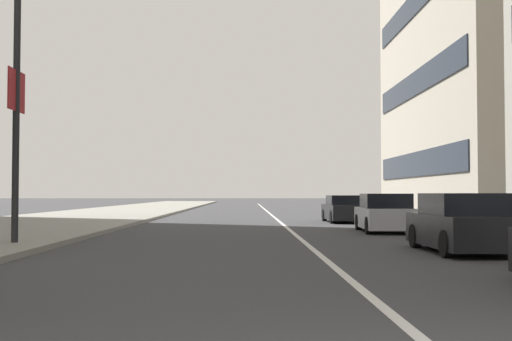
% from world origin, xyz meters
% --- Properties ---
extents(sidewalk_right_plaza, '(160.00, 8.91, 0.15)m').
position_xyz_m(sidewalk_right_plaza, '(30.00, 11.19, 0.07)').
color(sidewalk_right_plaza, gray).
rests_on(sidewalk_right_plaza, ground).
extents(lane_centre_stripe, '(110.00, 0.16, 0.01)m').
position_xyz_m(lane_centre_stripe, '(35.00, 0.00, 0.00)').
color(lane_centre_stripe, silver).
rests_on(lane_centre_stripe, ground).
extents(car_far_down_avenue, '(4.15, 1.90, 1.45)m').
position_xyz_m(car_far_down_avenue, '(11.90, -3.61, 0.69)').
color(car_far_down_avenue, black).
rests_on(car_far_down_avenue, ground).
extents(car_mid_block_traffic, '(4.29, 2.00, 1.44)m').
position_xyz_m(car_mid_block_traffic, '(20.45, -3.50, 0.67)').
color(car_mid_block_traffic, '#B7B7BC').
rests_on(car_mid_block_traffic, ground).
extents(car_approaching_light, '(4.49, 1.97, 1.35)m').
position_xyz_m(car_approaching_light, '(28.80, -3.27, 0.64)').
color(car_approaching_light, black).
rests_on(car_approaching_light, ground).
extents(street_lamp_with_banners, '(1.26, 2.46, 9.27)m').
position_xyz_m(street_lamp_with_banners, '(13.38, 7.54, 5.53)').
color(street_lamp_with_banners, '#232326').
rests_on(street_lamp_with_banners, sidewalk_right_plaza).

